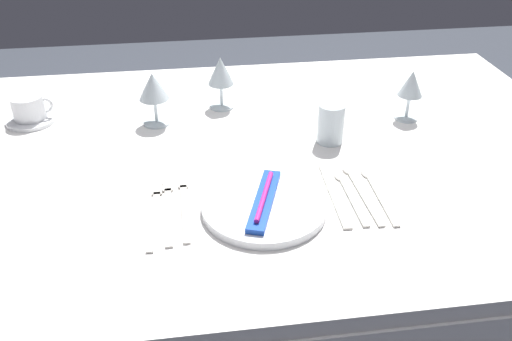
# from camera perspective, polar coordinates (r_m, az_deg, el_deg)

# --- Properties ---
(dining_table) EXTENTS (1.80, 1.11, 0.74)m
(dining_table) POSITION_cam_1_polar(r_m,az_deg,el_deg) (1.35, -2.11, -0.91)
(dining_table) COLOR white
(dining_table) RESTS_ON ground
(dinner_plate) EXTENTS (0.26, 0.26, 0.02)m
(dinner_plate) POSITION_cam_1_polar(r_m,az_deg,el_deg) (1.10, 0.86, -3.82)
(dinner_plate) COLOR white
(dinner_plate) RESTS_ON dining_table
(toothbrush_package) EXTENTS (0.10, 0.21, 0.02)m
(toothbrush_package) POSITION_cam_1_polar(r_m,az_deg,el_deg) (1.09, 0.87, -3.11)
(toothbrush_package) COLOR blue
(toothbrush_package) RESTS_ON dinner_plate
(fork_outer) EXTENTS (0.02, 0.23, 0.00)m
(fork_outer) POSITION_cam_1_polar(r_m,az_deg,el_deg) (1.12, -7.59, -3.65)
(fork_outer) COLOR beige
(fork_outer) RESTS_ON dining_table
(fork_inner) EXTENTS (0.02, 0.23, 0.00)m
(fork_inner) POSITION_cam_1_polar(r_m,az_deg,el_deg) (1.12, -9.28, -3.99)
(fork_inner) COLOR beige
(fork_inner) RESTS_ON dining_table
(fork_salad) EXTENTS (0.03, 0.23, 0.00)m
(fork_salad) POSITION_cam_1_polar(r_m,az_deg,el_deg) (1.11, -10.70, -4.39)
(fork_salad) COLOR beige
(fork_salad) RESTS_ON dining_table
(dinner_knife) EXTENTS (0.02, 0.23, 0.00)m
(dinner_knife) POSITION_cam_1_polar(r_m,az_deg,el_deg) (1.15, 8.35, -2.74)
(dinner_knife) COLOR beige
(dinner_knife) RESTS_ON dining_table
(spoon_soup) EXTENTS (0.03, 0.20, 0.01)m
(spoon_soup) POSITION_cam_1_polar(r_m,az_deg,el_deg) (1.17, 9.73, -2.11)
(spoon_soup) COLOR beige
(spoon_soup) RESTS_ON dining_table
(spoon_dessert) EXTENTS (0.03, 0.23, 0.01)m
(spoon_dessert) POSITION_cam_1_polar(r_m,az_deg,el_deg) (1.19, 10.80, -1.67)
(spoon_dessert) COLOR beige
(spoon_dessert) RESTS_ON dining_table
(spoon_tea) EXTENTS (0.03, 0.21, 0.01)m
(spoon_tea) POSITION_cam_1_polar(r_m,az_deg,el_deg) (1.19, 12.59, -1.88)
(spoon_tea) COLOR beige
(spoon_tea) RESTS_ON dining_table
(saucer_left) EXTENTS (0.13, 0.13, 0.01)m
(saucer_left) POSITION_cam_1_polar(r_m,az_deg,el_deg) (1.56, -22.69, 5.01)
(saucer_left) COLOR white
(saucer_left) RESTS_ON dining_table
(coffee_cup_left) EXTENTS (0.11, 0.08, 0.06)m
(coffee_cup_left) POSITION_cam_1_polar(r_m,az_deg,el_deg) (1.54, -22.92, 6.21)
(coffee_cup_left) COLOR white
(coffee_cup_left) RESTS_ON saucer_left
(wine_glass_centre) EXTENTS (0.08, 0.08, 0.14)m
(wine_glass_centre) POSITION_cam_1_polar(r_m,az_deg,el_deg) (1.41, -10.83, 8.51)
(wine_glass_centre) COLOR silver
(wine_glass_centre) RESTS_ON dining_table
(wine_glass_left) EXTENTS (0.07, 0.07, 0.15)m
(wine_glass_left) POSITION_cam_1_polar(r_m,az_deg,el_deg) (1.48, -3.77, 10.21)
(wine_glass_left) COLOR silver
(wine_glass_left) RESTS_ON dining_table
(wine_glass_right) EXTENTS (0.06, 0.06, 0.14)m
(wine_glass_right) POSITION_cam_1_polar(r_m,az_deg,el_deg) (1.47, 16.12, 8.58)
(wine_glass_right) COLOR silver
(wine_glass_right) RESTS_ON dining_table
(drink_tumbler) EXTENTS (0.07, 0.07, 0.10)m
(drink_tumbler) POSITION_cam_1_polar(r_m,az_deg,el_deg) (1.33, 7.93, 4.99)
(drink_tumbler) COLOR silver
(drink_tumbler) RESTS_ON dining_table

